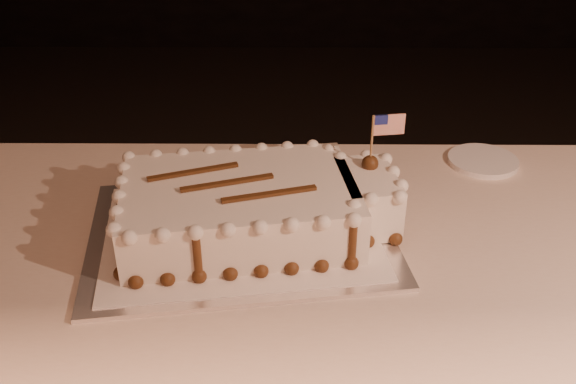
{
  "coord_description": "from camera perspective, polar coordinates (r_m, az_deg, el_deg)",
  "views": [
    {
      "loc": [
        -0.17,
        -0.25,
        1.37
      ],
      "look_at": [
        -0.18,
        0.65,
        0.83
      ],
      "focal_mm": 40.0,
      "sensor_mm": 36.0,
      "label": 1
    }
  ],
  "objects": [
    {
      "name": "cake_board",
      "position": [
        1.09,
        -4.21,
        -3.65
      ],
      "size": [
        0.55,
        0.45,
        0.01
      ],
      "primitive_type": "cube",
      "rotation": [
        0.0,
        0.0,
        0.15
      ],
      "color": "white",
      "rests_on": "banquet_table"
    },
    {
      "name": "doily",
      "position": [
        1.09,
        -4.22,
        -3.43
      ],
      "size": [
        0.5,
        0.4,
        0.0
      ],
      "primitive_type": "cube",
      "rotation": [
        0.0,
        0.0,
        0.15
      ],
      "color": "white",
      "rests_on": "cake_board"
    },
    {
      "name": "sheet_cake",
      "position": [
        1.06,
        -2.88,
        -1.26
      ],
      "size": [
        0.49,
        0.32,
        0.19
      ],
      "color": "white",
      "rests_on": "doily"
    },
    {
      "name": "side_plate",
      "position": [
        1.37,
        16.93,
        2.67
      ],
      "size": [
        0.14,
        0.14,
        0.01
      ],
      "primitive_type": "cylinder",
      "color": "white",
      "rests_on": "banquet_table"
    }
  ]
}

